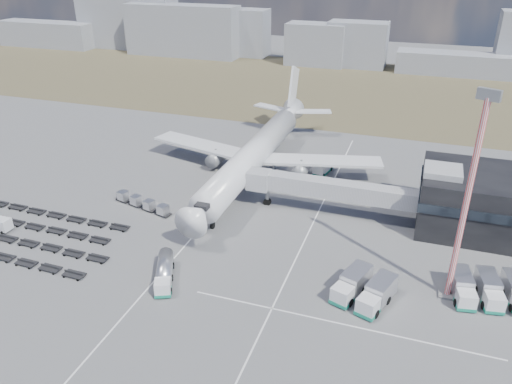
% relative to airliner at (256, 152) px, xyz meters
% --- Properties ---
extents(ground, '(420.00, 420.00, 0.00)m').
position_rel_airliner_xyz_m(ground, '(0.00, -32.38, -5.29)').
color(ground, '#565659').
rests_on(ground, ground).
extents(grass_strip, '(420.00, 90.00, 0.01)m').
position_rel_airliner_xyz_m(grass_strip, '(0.00, 77.62, -5.29)').
color(grass_strip, brown).
rests_on(grass_strip, ground).
extents(lane_markings, '(47.12, 110.00, 0.01)m').
position_rel_airliner_xyz_m(lane_markings, '(9.77, -29.38, -5.29)').
color(lane_markings, silver).
rests_on(lane_markings, ground).
extents(jet_bridge, '(30.30, 3.80, 7.05)m').
position_rel_airliner_xyz_m(jet_bridge, '(15.90, -11.95, -0.24)').
color(jet_bridge, '#939399').
rests_on(jet_bridge, ground).
extents(airliner, '(51.59, 64.53, 17.62)m').
position_rel_airliner_xyz_m(airliner, '(0.00, 0.00, 0.00)').
color(airliner, silver).
rests_on(airliner, ground).
extents(skyline, '(310.37, 25.08, 25.62)m').
position_rel_airliner_xyz_m(skyline, '(-21.88, 115.34, 4.57)').
color(skyline, gray).
rests_on(skyline, ground).
extents(fuel_tanker, '(5.76, 9.11, 2.90)m').
position_rel_airliner_xyz_m(fuel_tanker, '(-0.59, -39.41, -3.84)').
color(fuel_tanker, silver).
rests_on(fuel_tanker, ground).
extents(pushback_tug, '(3.57, 2.48, 1.47)m').
position_rel_airliner_xyz_m(pushback_tug, '(-3.56, -24.38, -4.56)').
color(pushback_tug, silver).
rests_on(pushback_tug, ground).
extents(catering_truck, '(3.49, 6.29, 2.73)m').
position_rel_airliner_xyz_m(catering_truck, '(13.05, 5.75, -3.90)').
color(catering_truck, silver).
rests_on(catering_truck, ground).
extents(service_trucks_near, '(8.59, 9.38, 3.11)m').
position_rel_airliner_xyz_m(service_trucks_near, '(27.27, -34.41, -3.60)').
color(service_trucks_near, silver).
rests_on(service_trucks_near, ground).
extents(service_trucks_far, '(14.22, 9.48, 2.92)m').
position_rel_airliner_xyz_m(service_trucks_far, '(45.22, -28.46, -3.71)').
color(service_trucks_far, silver).
rests_on(service_trucks_far, ground).
extents(uld_row, '(12.90, 4.92, 1.79)m').
position_rel_airliner_xyz_m(uld_row, '(-15.14, -20.79, -4.22)').
color(uld_row, black).
rests_on(uld_row, ground).
extents(baggage_dollies, '(35.21, 16.00, 0.79)m').
position_rel_airliner_xyz_m(baggage_dollies, '(-28.97, -35.86, -4.90)').
color(baggage_dollies, black).
rests_on(baggage_dollies, ground).
extents(floodlight_mast, '(2.74, 2.25, 29.14)m').
position_rel_airliner_xyz_m(floodlight_mast, '(38.22, -29.77, 9.31)').
color(floodlight_mast, red).
rests_on(floodlight_mast, ground).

